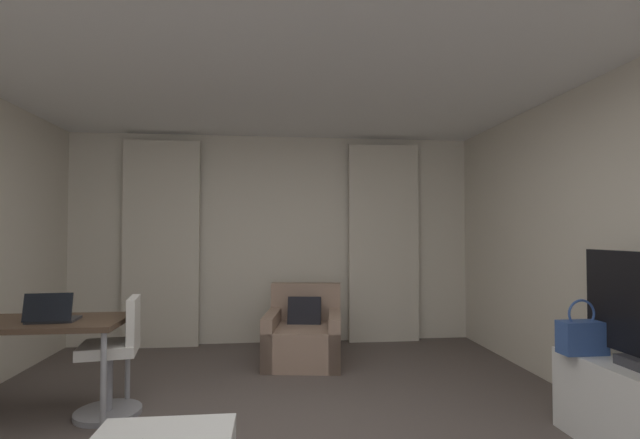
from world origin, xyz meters
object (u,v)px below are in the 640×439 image
laptop (52,316)px  handbag_primary (582,336)px  armchair (304,337)px  desk_chair (115,362)px  desk (38,329)px

laptop → handbag_primary: size_ratio=0.92×
armchair → handbag_primary: 2.67m
laptop → handbag_primary: (3.68, -0.61, -0.10)m
armchair → desk_chair: desk_chair is taller
laptop → desk_chair: bearing=16.8°
desk → handbag_primary: size_ratio=3.32×
desk_chair → laptop: (-0.40, -0.12, 0.38)m
desk_chair → handbag_primary: (3.27, -0.73, 0.28)m
desk → laptop: laptop is taller
armchair → desk: size_ratio=0.78×
armchair → desk: (-2.06, -1.28, 0.40)m
desk_chair → armchair: bearing=39.1°
desk_chair → desk: bearing=-175.5°
armchair → desk_chair: bearing=-140.9°
desk → desk_chair: 0.60m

